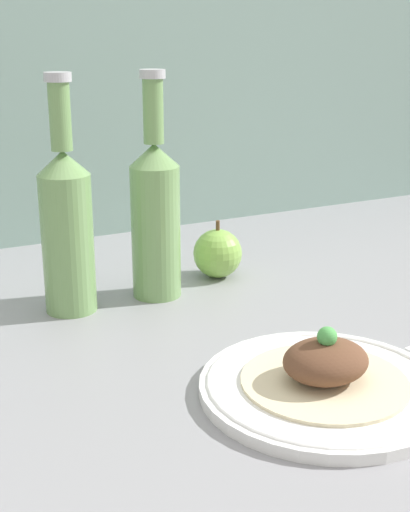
{
  "coord_description": "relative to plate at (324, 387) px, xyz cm",
  "views": [
    {
      "loc": [
        -34.24,
        -73.77,
        38.4
      ],
      "look_at": [
        2.88,
        0.38,
        11.43
      ],
      "focal_mm": 50.0,
      "sensor_mm": 36.0,
      "label": 1
    }
  ],
  "objects": [
    {
      "name": "cider_bottle_right",
      "position": [
        -4.54,
        35.93,
        11.64
      ],
      "size": [
        7.17,
        7.17,
        32.67
      ],
      "color": "#729E5B",
      "rests_on": "ground_plane"
    },
    {
      "name": "plate",
      "position": [
        0.0,
        0.0,
        0.0
      ],
      "size": [
        27.38,
        27.38,
        1.58
      ],
      "color": "white",
      "rests_on": "ground_plane"
    },
    {
      "name": "cider_bottle_left",
      "position": [
        -17.64,
        35.93,
        11.64
      ],
      "size": [
        7.17,
        7.17,
        32.67
      ],
      "color": "#729E5B",
      "rests_on": "ground_plane"
    },
    {
      "name": "apple",
      "position": [
        7.23,
        39.02,
        3.05
      ],
      "size": [
        7.77,
        7.77,
        9.26
      ],
      "color": "#84B74C",
      "rests_on": "ground_plane"
    },
    {
      "name": "plated_food",
      "position": [
        0.0,
        0.0,
        2.52
      ],
      "size": [
        18.31,
        18.31,
        6.6
      ],
      "color": "beige",
      "rests_on": "plate"
    },
    {
      "name": "wall_backsplash",
      "position": [
        -8.42,
        71.08,
        39.16
      ],
      "size": [
        180.0,
        3.0,
        80.0
      ],
      "color": "#84A399",
      "rests_on": "ground_plane"
    },
    {
      "name": "ground_plane",
      "position": [
        -8.42,
        17.58,
        -2.84
      ],
      "size": [
        180.0,
        110.0,
        4.0
      ],
      "primitive_type": "cube",
      "color": "gray"
    }
  ]
}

